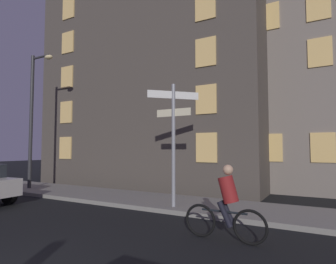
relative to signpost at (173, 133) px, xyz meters
name	(u,v)px	position (x,y,z in m)	size (l,w,h in m)	color
sidewalk_kerb	(183,204)	(-0.06, 0.82, -2.38)	(40.00, 2.59, 0.14)	gray
signpost	(173,133)	(0.00, 0.00, 0.00)	(1.23, 1.23, 3.88)	gray
street_lamp	(34,109)	(-7.63, 0.41, 1.33)	(1.44, 0.28, 6.23)	#2D2D30
cyclist	(226,205)	(2.34, -1.99, -1.71)	(1.82, 0.33, 1.61)	black
building_left_block	(166,75)	(-4.12, 6.76, 3.97)	(12.36, 7.91, 12.84)	#4C443D
building_right_block	(321,62)	(4.11, 8.23, 3.90)	(9.77, 6.55, 12.71)	slate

